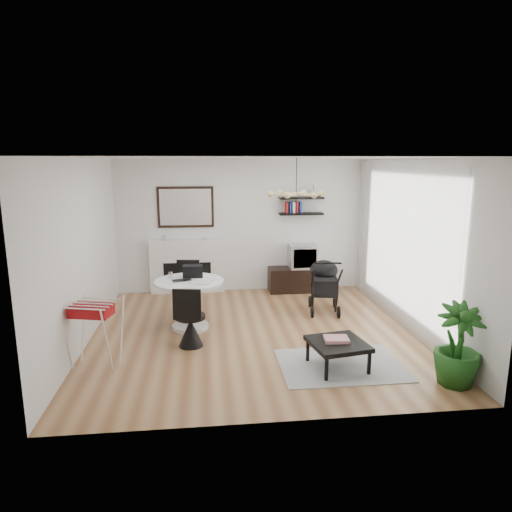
{
  "coord_description": "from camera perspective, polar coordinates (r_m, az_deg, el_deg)",
  "views": [
    {
      "loc": [
        -0.72,
        -6.73,
        2.66
      ],
      "look_at": [
        0.08,
        0.4,
        1.16
      ],
      "focal_mm": 32.0,
      "sensor_mm": 36.0,
      "label": 1
    }
  ],
  "objects": [
    {
      "name": "coffee_table",
      "position": [
        6.11,
        10.2,
        -10.85
      ],
      "size": [
        0.8,
        0.8,
        0.35
      ],
      "rotation": [
        0.0,
        0.0,
        0.18
      ],
      "color": "black",
      "rests_on": "rug"
    },
    {
      "name": "chair_near",
      "position": [
        6.75,
        -8.21,
        -8.84
      ],
      "size": [
        0.45,
        0.47,
        0.92
      ],
      "rotation": [
        0.0,
        0.0,
        2.97
      ],
      "color": "black",
      "rests_on": "floor"
    },
    {
      "name": "crt_tv",
      "position": [
        9.4,
        5.86,
        -0.03
      ],
      "size": [
        0.55,
        0.48,
        0.48
      ],
      "color": "#B7B8BA",
      "rests_on": "tv_console"
    },
    {
      "name": "ceiling",
      "position": [
        6.77,
        -0.31,
        12.18
      ],
      "size": [
        5.0,
        5.0,
        0.0
      ],
      "primitive_type": "plane",
      "color": "white",
      "rests_on": "wall_back"
    },
    {
      "name": "laptop",
      "position": [
        7.25,
        -9.19,
        -3.09
      ],
      "size": [
        0.34,
        0.27,
        0.02
      ],
      "primitive_type": "imported",
      "rotation": [
        0.0,
        0.0,
        0.28
      ],
      "color": "black",
      "rests_on": "dining_table"
    },
    {
      "name": "drying_rack",
      "position": [
        6.35,
        -19.52,
        -9.08
      ],
      "size": [
        0.71,
        0.68,
        0.89
      ],
      "rotation": [
        0.0,
        0.0,
        -0.25
      ],
      "color": "white",
      "rests_on": "floor"
    },
    {
      "name": "sheer_curtain",
      "position": [
        7.71,
        17.57,
        1.5
      ],
      "size": [
        0.04,
        3.6,
        2.6
      ],
      "primitive_type": "cube",
      "color": "white",
      "rests_on": "wall_right"
    },
    {
      "name": "black_bag",
      "position": [
        7.49,
        -7.91,
        -1.9
      ],
      "size": [
        0.33,
        0.2,
        0.19
      ],
      "primitive_type": "cube",
      "rotation": [
        0.0,
        0.0,
        0.02
      ],
      "color": "black",
      "rests_on": "dining_table"
    },
    {
      "name": "pendant_lamp",
      "position": [
        7.19,
        5.04,
        7.73
      ],
      "size": [
        0.9,
        0.9,
        0.1
      ],
      "primitive_type": null,
      "color": "tan",
      "rests_on": "ceiling"
    },
    {
      "name": "stroller",
      "position": [
        8.26,
        8.51,
        -3.91
      ],
      "size": [
        0.63,
        0.88,
        1.02
      ],
      "rotation": [
        0.0,
        0.0,
        -0.16
      ],
      "color": "black",
      "rests_on": "floor"
    },
    {
      "name": "newspaper",
      "position": [
        7.17,
        -6.79,
        -3.24
      ],
      "size": [
        0.43,
        0.39,
        0.01
      ],
      "primitive_type": "cube",
      "rotation": [
        0.0,
        0.0,
        -0.35
      ],
      "color": "white",
      "rests_on": "dining_table"
    },
    {
      "name": "potted_plant",
      "position": [
        6.05,
        23.94,
        -10.12
      ],
      "size": [
        0.61,
        0.61,
        1.01
      ],
      "primitive_type": "imported",
      "rotation": [
        0.0,
        0.0,
        -0.09
      ],
      "color": "#1B4F16",
      "rests_on": "floor"
    },
    {
      "name": "wall_right",
      "position": [
        7.57,
        18.86,
        1.24
      ],
      "size": [
        0.0,
        5.0,
        5.0
      ],
      "primitive_type": "plane",
      "rotation": [
        1.57,
        0.0,
        -1.57
      ],
      "color": "white",
      "rests_on": "floor"
    },
    {
      "name": "fireplace",
      "position": [
        9.37,
        -8.6,
        -0.46
      ],
      "size": [
        1.5,
        0.17,
        2.16
      ],
      "color": "white",
      "rests_on": "floor"
    },
    {
      "name": "chair_far",
      "position": [
        8.15,
        -8.59,
        -5.15
      ],
      "size": [
        0.45,
        0.47,
        0.94
      ],
      "rotation": [
        0.0,
        0.0,
        -0.14
      ],
      "color": "black",
      "rests_on": "floor"
    },
    {
      "name": "dining_table",
      "position": [
        7.38,
        -8.3,
        -5.08
      ],
      "size": [
        1.09,
        1.09,
        0.8
      ],
      "color": "white",
      "rests_on": "floor"
    },
    {
      "name": "shelf_upper",
      "position": [
        9.33,
        5.68,
        7.24
      ],
      "size": [
        0.9,
        0.25,
        0.04
      ],
      "primitive_type": "cube",
      "color": "black",
      "rests_on": "wall_back"
    },
    {
      "name": "wall_back",
      "position": [
        9.35,
        -1.95,
        3.78
      ],
      "size": [
        5.0,
        0.0,
        5.0
      ],
      "primitive_type": "plane",
      "rotation": [
        1.57,
        0.0,
        0.0
      ],
      "color": "white",
      "rests_on": "floor"
    },
    {
      "name": "rug",
      "position": [
        6.31,
        10.56,
        -13.24
      ],
      "size": [
        1.62,
        1.17,
        0.01
      ],
      "primitive_type": "cube",
      "color": "#9E9E9E",
      "rests_on": "floor"
    },
    {
      "name": "wall_left",
      "position": [
        7.08,
        -20.85,
        0.39
      ],
      "size": [
        0.0,
        5.0,
        5.0
      ],
      "primitive_type": "plane",
      "rotation": [
        1.57,
        0.0,
        1.57
      ],
      "color": "white",
      "rests_on": "floor"
    },
    {
      "name": "floor",
      "position": [
        7.27,
        -0.29,
        -9.62
      ],
      "size": [
        5.0,
        5.0,
        0.0
      ],
      "primitive_type": "plane",
      "color": "brown",
      "rests_on": "ground"
    },
    {
      "name": "magazines",
      "position": [
        6.11,
        10.01,
        -10.2
      ],
      "size": [
        0.33,
        0.27,
        0.04
      ],
      "primitive_type": "cube",
      "rotation": [
        0.0,
        0.0,
        -0.09
      ],
      "color": "#B52D35",
      "rests_on": "coffee_table"
    },
    {
      "name": "tv_console",
      "position": [
        9.51,
        5.62,
        -2.91
      ],
      "size": [
        1.33,
        0.46,
        0.5
      ],
      "primitive_type": "cube",
      "color": "black",
      "rests_on": "floor"
    },
    {
      "name": "shelf_lower",
      "position": [
        9.36,
        5.64,
        5.28
      ],
      "size": [
        0.9,
        0.25,
        0.04
      ],
      "primitive_type": "cube",
      "color": "black",
      "rests_on": "wall_back"
    },
    {
      "name": "drinking_glass",
      "position": [
        7.5,
        -10.63,
        -2.32
      ],
      "size": [
        0.06,
        0.06,
        0.1
      ],
      "primitive_type": "cylinder",
      "color": "white",
      "rests_on": "dining_table"
    }
  ]
}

